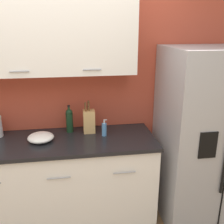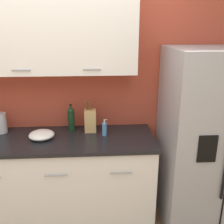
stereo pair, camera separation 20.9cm
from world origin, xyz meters
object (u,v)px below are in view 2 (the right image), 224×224
at_px(knife_block, 90,120).
at_px(steel_canister, 1,123).
at_px(refrigerator, 211,139).
at_px(wine_bottle, 71,119).
at_px(mixing_bowl, 42,135).
at_px(soap_dispenser, 104,129).

xyz_separation_m(knife_block, steel_canister, (-0.89, 0.03, -0.02)).
distance_m(refrigerator, knife_block, 1.21).
height_order(refrigerator, wine_bottle, refrigerator).
distance_m(wine_bottle, steel_canister, 0.70).
xyz_separation_m(knife_block, mixing_bowl, (-0.46, -0.15, -0.08)).
xyz_separation_m(refrigerator, knife_block, (-1.18, 0.20, 0.15)).
distance_m(wine_bottle, soap_dispenser, 0.37).
distance_m(refrigerator, mixing_bowl, 1.64).
bearing_deg(mixing_bowl, refrigerator, -1.85).
xyz_separation_m(wine_bottle, mixing_bowl, (-0.27, -0.19, -0.09)).
distance_m(refrigerator, soap_dispenser, 1.05).
xyz_separation_m(knife_block, soap_dispenser, (0.14, -0.11, -0.05)).
bearing_deg(steel_canister, knife_block, -1.93).
relative_size(wine_bottle, soap_dispenser, 1.67).
distance_m(soap_dispenser, mixing_bowl, 0.60).
distance_m(steel_canister, mixing_bowl, 0.47).
xyz_separation_m(soap_dispenser, steel_canister, (-1.03, 0.14, 0.03)).
bearing_deg(knife_block, steel_canister, 178.07).
bearing_deg(refrigerator, soap_dispenser, 174.96).
height_order(refrigerator, soap_dispenser, refrigerator).
distance_m(soap_dispenser, steel_canister, 1.04).
relative_size(refrigerator, mixing_bowl, 7.32).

